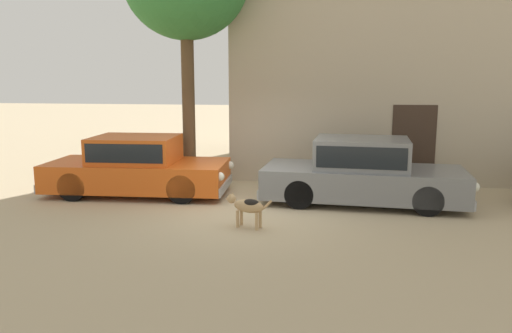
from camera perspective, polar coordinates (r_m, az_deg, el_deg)
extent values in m
plane|color=tan|center=(10.81, -1.15, -4.86)|extent=(80.00, 80.00, 0.00)
cube|color=#D15619|center=(12.42, -13.25, -0.92)|extent=(4.32, 2.03, 0.64)
cube|color=#D15619|center=(12.34, -13.56, 1.94)|extent=(2.02, 1.67, 0.61)
cube|color=black|center=(12.34, -13.56, 1.99)|extent=(1.87, 1.68, 0.43)
cube|color=#999BA0|center=(11.96, -3.64, -2.13)|extent=(0.20, 1.80, 0.20)
cube|color=#999BA0|center=(13.29, -21.82, -1.60)|extent=(0.20, 1.80, 0.20)
sphere|color=silver|center=(12.60, -2.98, 0.16)|extent=(0.20, 0.20, 0.20)
sphere|color=silver|center=(11.17, -4.12, -1.15)|extent=(0.20, 0.20, 0.20)
cube|color=red|center=(13.93, -20.42, 0.55)|extent=(0.05, 0.18, 0.18)
cube|color=red|center=(12.54, -23.60, -0.66)|extent=(0.05, 0.18, 0.18)
cylinder|color=black|center=(12.88, -6.69, -0.98)|extent=(0.67, 0.23, 0.66)
cylinder|color=black|center=(11.33, -8.45, -2.56)|extent=(0.67, 0.23, 0.66)
cylinder|color=black|center=(13.65, -17.18, -0.73)|extent=(0.67, 0.23, 0.66)
cylinder|color=black|center=(12.19, -20.14, -2.17)|extent=(0.67, 0.23, 0.66)
cube|color=slate|center=(11.47, 12.01, -1.75)|extent=(4.50, 2.11, 0.66)
cube|color=slate|center=(11.36, 11.91, 1.51)|extent=(2.12, 1.69, 0.66)
cube|color=black|center=(11.35, 11.92, 1.56)|extent=(1.96, 1.70, 0.46)
cube|color=#999BA0|center=(11.71, 22.67, -3.17)|extent=(0.25, 1.76, 0.20)
cube|color=#999BA0|center=(11.73, 1.29, -2.36)|extent=(0.25, 1.76, 0.20)
sphere|color=silver|center=(12.34, 22.35, -0.76)|extent=(0.20, 0.20, 0.20)
sphere|color=silver|center=(10.96, 23.60, -2.15)|extent=(0.20, 0.20, 0.20)
cube|color=red|center=(12.40, 2.00, 0.13)|extent=(0.05, 0.18, 0.18)
cube|color=red|center=(10.90, 0.51, -1.26)|extent=(0.05, 0.18, 0.18)
cylinder|color=black|center=(12.35, 18.14, -1.96)|extent=(0.64, 0.24, 0.63)
cylinder|color=black|center=(10.80, 18.94, -3.70)|extent=(0.64, 0.24, 0.63)
cylinder|color=black|center=(12.36, 5.92, -1.50)|extent=(0.64, 0.24, 0.63)
cylinder|color=black|center=(10.81, 4.94, -3.17)|extent=(0.64, 0.24, 0.63)
cube|color=tan|center=(17.28, 23.25, 14.62)|extent=(13.81, 6.85, 8.77)
cube|color=#38281E|center=(13.53, 17.45, 2.25)|extent=(1.10, 0.02, 2.10)
cylinder|color=tan|center=(9.50, -2.12, -5.97)|extent=(0.06, 0.06, 0.33)
cylinder|color=tan|center=(9.63, -1.67, -5.73)|extent=(0.06, 0.06, 0.33)
cylinder|color=tan|center=(9.32, 0.06, -6.27)|extent=(0.06, 0.06, 0.33)
cylinder|color=tan|center=(9.46, 0.49, -6.03)|extent=(0.06, 0.06, 0.33)
ellipsoid|color=tan|center=(9.41, -0.82, -4.53)|extent=(0.65, 0.39, 0.25)
ellipsoid|color=black|center=(9.37, -0.57, -4.15)|extent=(0.38, 0.30, 0.14)
sphere|color=tan|center=(9.55, -2.80, -3.69)|extent=(0.17, 0.17, 0.17)
cone|color=tan|center=(9.60, -3.28, -3.70)|extent=(0.12, 0.12, 0.10)
cone|color=tan|center=(9.49, -2.96, -3.29)|extent=(0.08, 0.08, 0.08)
cone|color=tan|center=(9.58, -2.65, -3.16)|extent=(0.08, 0.08, 0.08)
cylinder|color=tan|center=(9.23, 1.30, -4.36)|extent=(0.19, 0.10, 0.19)
cylinder|color=brown|center=(13.11, -7.67, 6.60)|extent=(0.33, 0.33, 4.02)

